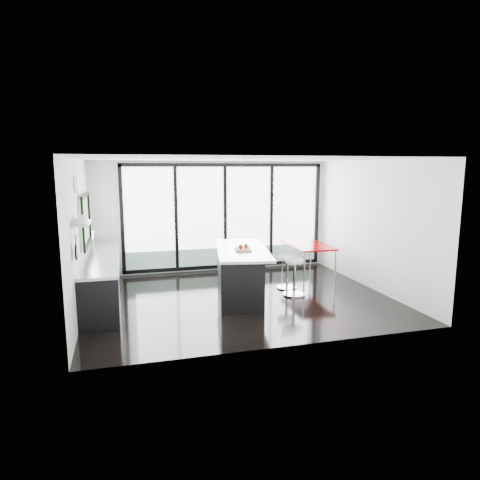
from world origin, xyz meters
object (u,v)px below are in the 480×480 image
object	(u,v)px
island	(239,271)
red_table	(308,261)
bar_stool_far	(287,272)
bar_stool_near	(294,278)

from	to	relation	value
island	red_table	bearing A→B (deg)	25.87
bar_stool_far	bar_stool_near	bearing A→B (deg)	-77.85
bar_stool_near	island	bearing A→B (deg)	152.63
bar_stool_near	red_table	bearing A→B (deg)	44.86
island	bar_stool_near	size ratio (longest dim) A/B	3.39
bar_stool_near	bar_stool_far	world-z (taller)	bar_stool_near
island	bar_stool_near	xyz separation A→B (m)	(1.11, -0.33, -0.12)
bar_stool_near	bar_stool_far	bearing A→B (deg)	73.96
island	red_table	distance (m)	2.22
island	bar_stool_near	distance (m)	1.17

